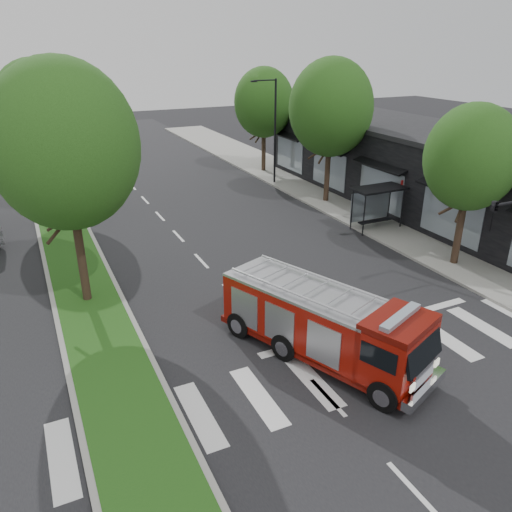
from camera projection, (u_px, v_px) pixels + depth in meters
The scene contains 12 objects.
ground at pixel (271, 336), 19.34m from camera, with size 140.00×140.00×0.00m, color black.
sidewalk_right at pixel (372, 215), 32.53m from camera, with size 5.00×80.00×0.15m, color gray.
median at pixel (60, 219), 31.86m from camera, with size 3.00×50.00×0.15m.
storefront_row at pixel (430, 172), 33.35m from camera, with size 8.00×30.00×5.00m, color black.
bus_shelter at pixel (377, 196), 29.70m from camera, with size 3.20×1.60×2.61m.
tree_right_near at pixel (472, 158), 23.35m from camera, with size 4.40×4.40×8.05m.
tree_right_mid at pixel (331, 108), 32.91m from camera, with size 5.60×5.60×9.72m.
tree_right_far at pixel (264, 103), 41.46m from camera, with size 5.00×5.00×8.73m.
tree_median_near at pixel (64, 146), 19.24m from camera, with size 5.80×5.80×10.16m.
tree_median_far at pixel (40, 112), 30.98m from camera, with size 5.60×5.60×9.72m.
streetlight_right_far at pixel (273, 127), 38.23m from camera, with size 2.11×0.20×8.00m.
fire_engine at pixel (322, 323), 17.66m from camera, with size 5.26×8.40×2.81m.
Camera 1 is at (-7.64, -14.66, 10.53)m, focal length 35.00 mm.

